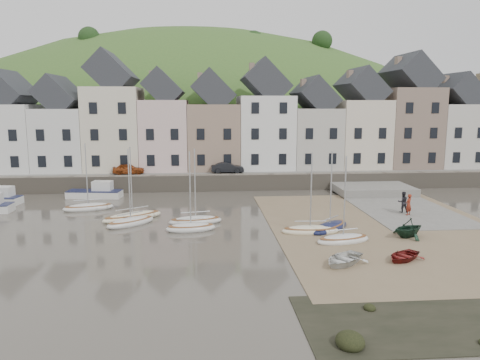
{
  "coord_description": "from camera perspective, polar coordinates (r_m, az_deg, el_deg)",
  "views": [
    {
      "loc": [
        -3.18,
        -33.48,
        9.62
      ],
      "look_at": [
        0.0,
        6.0,
        3.0
      ],
      "focal_mm": 34.36,
      "sensor_mm": 36.0,
      "label": 1
    }
  ],
  "objects": [
    {
      "name": "sailboat_2",
      "position": [
        39.68,
        -13.2,
        -4.41
      ],
      "size": [
        5.26,
        4.1,
        6.32
      ],
      "color": "beige",
      "rests_on": "ground"
    },
    {
      "name": "townhouse_terrace",
      "position": [
        57.74,
        0.31,
        7.21
      ],
      "size": [
        61.05,
        8.0,
        13.93
      ],
      "color": "silver",
      "rests_on": "quay_land"
    },
    {
      "name": "person_red",
      "position": [
        42.08,
        20.2,
        -2.88
      ],
      "size": [
        0.8,
        0.75,
        1.83
      ],
      "primitive_type": "imported",
      "rotation": [
        0.0,
        0.0,
        3.77
      ],
      "color": "maroon",
      "rests_on": "slipway"
    },
    {
      "name": "sailboat_4",
      "position": [
        37.52,
        -5.54,
        -5.0
      ],
      "size": [
        4.51,
        2.2,
        6.32
      ],
      "color": "silver",
      "rests_on": "ground"
    },
    {
      "name": "rowboat_red",
      "position": [
        30.41,
        19.59,
        -8.85
      ],
      "size": [
        3.31,
        3.15,
        0.56
      ],
      "primitive_type": "imported",
      "rotation": [
        0.0,
        0.0,
        -0.93
      ],
      "color": "maroon",
      "rests_on": "beach"
    },
    {
      "name": "beach",
      "position": [
        37.6,
        17.81,
        -5.75
      ],
      "size": [
        18.0,
        26.0,
        0.06
      ],
      "primitive_type": "cube",
      "color": "#776448",
      "rests_on": "ground"
    },
    {
      "name": "slipway",
      "position": [
        46.29,
        18.66,
        -2.94
      ],
      "size": [
        8.0,
        18.0,
        0.12
      ],
      "primitive_type": "cube",
      "color": "slate",
      "rests_on": "ground"
    },
    {
      "name": "ground",
      "position": [
        34.98,
        0.79,
        -6.47
      ],
      "size": [
        160.0,
        160.0,
        0.0
      ],
      "primitive_type": "plane",
      "color": "#4D473C",
      "rests_on": "ground"
    },
    {
      "name": "car_left",
      "position": [
        54.18,
        -13.68,
        1.36
      ],
      "size": [
        3.7,
        1.81,
        1.22
      ],
      "primitive_type": "imported",
      "rotation": [
        0.0,
        0.0,
        1.68
      ],
      "color": "#873713",
      "rests_on": "quay_street"
    },
    {
      "name": "shore_rocks",
      "position": [
        22.91,
        23.76,
        -15.97
      ],
      "size": [
        14.0,
        6.0,
        0.76
      ],
      "color": "black",
      "rests_on": "ground"
    },
    {
      "name": "sailboat_3",
      "position": [
        35.47,
        -6.13,
        -5.85
      ],
      "size": [
        3.97,
        2.04,
        6.32
      ],
      "color": "silver",
      "rests_on": "ground"
    },
    {
      "name": "sailboat_0",
      "position": [
        44.22,
        -18.31,
        -3.22
      ],
      "size": [
        4.72,
        2.69,
        6.32
      ],
      "color": "silver",
      "rests_on": "ground"
    },
    {
      "name": "sailboat_5",
      "position": [
        36.03,
        11.08,
        -5.75
      ],
      "size": [
        4.24,
        4.18,
        6.32
      ],
      "color": "#141A40",
      "rests_on": "ground"
    },
    {
      "name": "sailboat_6",
      "position": [
        33.08,
        12.7,
        -7.17
      ],
      "size": [
        4.19,
        2.34,
        6.32
      ],
      "color": "silver",
      "rests_on": "ground"
    },
    {
      "name": "seawall",
      "position": [
        51.33,
        -0.98,
        -0.29
      ],
      "size": [
        70.0,
        1.2,
        1.8
      ],
      "primitive_type": "cube",
      "color": "slate",
      "rests_on": "ground"
    },
    {
      "name": "rowboat_green",
      "position": [
        35.44,
        20.17,
        -5.57
      ],
      "size": [
        3.4,
        3.21,
        1.42
      ],
      "primitive_type": "imported",
      "rotation": [
        0.0,
        0.0,
        -1.16
      ],
      "color": "#152F20",
      "rests_on": "beach"
    },
    {
      "name": "sailboat_1",
      "position": [
        37.91,
        -13.42,
        -5.06
      ],
      "size": [
        4.18,
        3.85,
        6.32
      ],
      "color": "silver",
      "rests_on": "ground"
    },
    {
      "name": "sailboat_7",
      "position": [
        34.94,
        8.7,
        -6.16
      ],
      "size": [
        4.36,
        1.62,
        6.32
      ],
      "color": "beige",
      "rests_on": "ground"
    },
    {
      "name": "car_right",
      "position": [
        53.57,
        -1.56,
        1.55
      ],
      "size": [
        3.81,
        1.37,
        1.25
      ],
      "primitive_type": "imported",
      "rotation": [
        0.0,
        0.0,
        1.56
      ],
      "color": "black",
      "rests_on": "quay_street"
    },
    {
      "name": "person_dark",
      "position": [
        42.94,
        19.57,
        -2.58
      ],
      "size": [
        0.93,
        0.74,
        1.86
      ],
      "primitive_type": "imported",
      "rotation": [
        0.0,
        0.0,
        3.1
      ],
      "color": "#232228",
      "rests_on": "slipway"
    },
    {
      "name": "motorboat_2",
      "position": [
        49.7,
        -17.4,
        -1.43
      ],
      "size": [
        5.71,
        2.4,
        1.7
      ],
      "color": "silver",
      "rests_on": "ground"
    },
    {
      "name": "rowboat_white",
      "position": [
        28.68,
        12.67,
        -9.53
      ],
      "size": [
        3.89,
        3.81,
        0.66
      ],
      "primitive_type": "imported",
      "rotation": [
        0.0,
        0.0,
        -0.84
      ],
      "color": "silver",
      "rests_on": "beach"
    },
    {
      "name": "hillside",
      "position": [
        97.49,
        -5.52,
        -7.01
      ],
      "size": [
        134.4,
        84.0,
        84.0
      ],
      "color": "#3A6127",
      "rests_on": "ground"
    },
    {
      "name": "quay_land",
      "position": [
        66.16,
        -1.81,
        1.78
      ],
      "size": [
        90.0,
        30.0,
        1.5
      ],
      "primitive_type": "cube",
      "color": "#3A6127",
      "rests_on": "ground"
    },
    {
      "name": "quay_street",
      "position": [
        54.67,
        -1.22,
        1.0
      ],
      "size": [
        70.0,
        7.0,
        0.1
      ],
      "primitive_type": "cube",
      "color": "slate",
      "rests_on": "quay_land"
    }
  ]
}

